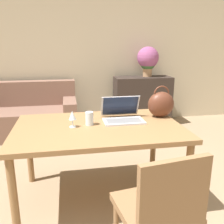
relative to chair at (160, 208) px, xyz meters
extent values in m
cube|color=beige|center=(-0.17, 3.29, 0.86)|extent=(10.00, 0.06, 2.70)
cube|color=olive|center=(-0.25, 0.88, 0.21)|extent=(1.47, 0.95, 0.04)
cylinder|color=olive|center=(-0.93, 0.47, -0.15)|extent=(0.06, 0.06, 0.68)
cylinder|color=olive|center=(0.42, 0.47, -0.15)|extent=(0.06, 0.06, 0.68)
cylinder|color=olive|center=(-0.93, 1.30, -0.15)|extent=(0.06, 0.06, 0.68)
cylinder|color=olive|center=(0.42, 1.30, -0.15)|extent=(0.06, 0.06, 0.68)
cube|color=olive|center=(-0.01, 0.07, -0.06)|extent=(0.50, 0.50, 0.05)
cube|color=olive|center=(0.02, -0.13, 0.17)|extent=(0.42, 0.10, 0.41)
cylinder|color=olive|center=(0.14, 0.28, -0.29)|extent=(0.04, 0.04, 0.41)
cube|color=#7F5B4C|center=(-1.14, 2.77, -0.28)|extent=(1.53, 0.80, 0.42)
cube|color=#7F5B4C|center=(-1.14, 3.06, 0.13)|extent=(1.53, 0.20, 0.40)
cube|color=#7F5B4C|center=(-0.48, 2.77, -0.21)|extent=(0.20, 0.80, 0.56)
cube|color=#332823|center=(0.80, 2.96, -0.06)|extent=(0.99, 0.40, 0.86)
cube|color=silver|center=(-0.01, 0.95, 0.24)|extent=(0.37, 0.22, 0.02)
cube|color=gray|center=(-0.01, 0.94, 0.25)|extent=(0.32, 0.14, 0.00)
cube|color=silver|center=(-0.01, 1.11, 0.35)|extent=(0.37, 0.10, 0.21)
cube|color=#19233D|center=(-0.01, 1.10, 0.35)|extent=(0.34, 0.09, 0.19)
cylinder|color=silver|center=(-0.33, 0.92, 0.29)|extent=(0.07, 0.07, 0.12)
cylinder|color=silver|center=(-0.48, 0.89, 0.24)|extent=(0.06, 0.06, 0.01)
cylinder|color=silver|center=(-0.48, 0.89, 0.27)|extent=(0.01, 0.01, 0.06)
cone|color=silver|center=(-0.48, 0.89, 0.34)|extent=(0.06, 0.06, 0.08)
ellipsoid|color=#592D1E|center=(0.39, 1.05, 0.36)|extent=(0.26, 0.18, 0.25)
torus|color=#592D1E|center=(0.39, 1.05, 0.46)|extent=(0.16, 0.01, 0.16)
cylinder|color=tan|center=(0.89, 3.01, 0.46)|extent=(0.16, 0.16, 0.18)
sphere|color=#3D6B38|center=(0.89, 3.01, 0.62)|extent=(0.28, 0.28, 0.28)
sphere|color=#994C7F|center=(0.89, 3.01, 0.69)|extent=(0.37, 0.37, 0.37)
camera|label=1|loc=(-0.51, -1.19, 0.94)|focal=40.00mm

